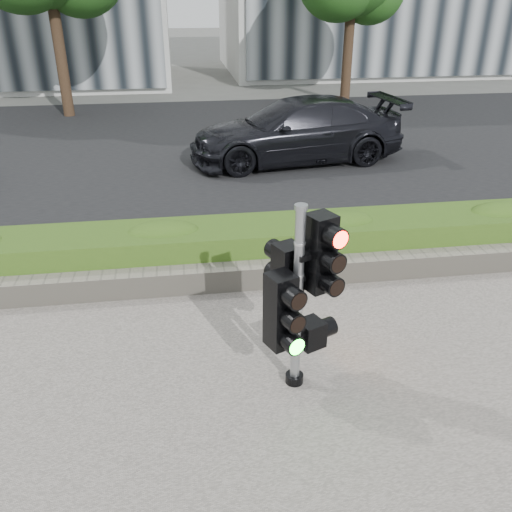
{
  "coord_description": "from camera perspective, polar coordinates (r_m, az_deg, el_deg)",
  "views": [
    {
      "loc": [
        -0.91,
        -4.92,
        3.92
      ],
      "look_at": [
        -0.1,
        0.6,
        1.16
      ],
      "focal_mm": 38.0,
      "sensor_mm": 36.0,
      "label": 1
    }
  ],
  "objects": [
    {
      "name": "curb",
      "position": [
        8.99,
        -1.73,
        0.92
      ],
      "size": [
        60.0,
        0.25,
        0.12
      ],
      "primitive_type": "cube",
      "color": "gray",
      "rests_on": "ground"
    },
    {
      "name": "road",
      "position": [
        15.45,
        -4.8,
        11.61
      ],
      "size": [
        60.0,
        13.0,
        0.02
      ],
      "primitive_type": "cube",
      "color": "black",
      "rests_on": "ground"
    },
    {
      "name": "traffic_signal",
      "position": [
        5.52,
        4.48,
        -3.51
      ],
      "size": [
        0.76,
        0.68,
        2.08
      ],
      "rotation": [
        0.0,
        0.0,
        0.41
      ],
      "color": "black",
      "rests_on": "sidewalk"
    },
    {
      "name": "ground",
      "position": [
        6.35,
        1.71,
        -11.73
      ],
      "size": [
        120.0,
        120.0,
        0.0
      ],
      "primitive_type": "plane",
      "color": "#51514C",
      "rests_on": "ground"
    },
    {
      "name": "stone_wall",
      "position": [
        7.82,
        -0.66,
        -2.04
      ],
      "size": [
        12.0,
        0.32,
        0.34
      ],
      "primitive_type": "cube",
      "color": "gray",
      "rests_on": "sidewalk"
    },
    {
      "name": "hedge",
      "position": [
        8.32,
        -1.27,
        1.1
      ],
      "size": [
        12.0,
        1.0,
        0.68
      ],
      "primitive_type": "cube",
      "color": "olive",
      "rests_on": "sidewalk"
    },
    {
      "name": "car_dark",
      "position": [
        13.7,
        4.23,
        13.04
      ],
      "size": [
        5.45,
        2.71,
        1.52
      ],
      "primitive_type": "imported",
      "rotation": [
        0.0,
        0.0,
        -1.46
      ],
      "color": "black",
      "rests_on": "road"
    }
  ]
}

